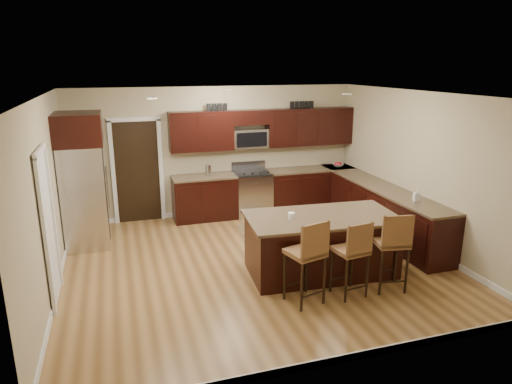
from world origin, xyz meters
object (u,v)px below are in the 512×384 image
object	(u,v)px
stool_left	(308,253)
stool_right	(393,243)
refrigerator	(83,179)
range	(252,193)
island	(321,246)
stool_mid	(353,250)

from	to	relation	value
stool_left	stool_right	size ratio (longest dim) A/B	1.02
stool_left	refrigerator	distance (m)	4.28
range	refrigerator	xyz separation A→B (m)	(-3.30, -0.77, 0.73)
range	island	xyz separation A→B (m)	(0.19, -3.05, -0.04)
stool_mid	stool_right	xyz separation A→B (m)	(0.61, -0.00, 0.04)
island	stool_mid	bearing A→B (deg)	-80.63
island	refrigerator	bearing A→B (deg)	150.97
range	stool_left	size ratio (longest dim) A/B	0.93
island	stool_mid	world-z (taller)	stool_mid
island	stool_mid	distance (m)	0.89
range	stool_mid	distance (m)	3.91
stool_left	stool_mid	xyz separation A→B (m)	(0.67, 0.00, -0.05)
stool_left	stool_mid	distance (m)	0.67
island	stool_left	distance (m)	1.08
range	stool_left	bearing A→B (deg)	-95.93
stool_mid	refrigerator	world-z (taller)	refrigerator
stool_mid	stool_right	size ratio (longest dim) A/B	0.94
range	stool_mid	world-z (taller)	range
range	stool_left	world-z (taller)	stool_left
island	stool_left	xyz separation A→B (m)	(-0.59, -0.85, 0.31)
stool_left	stool_mid	size ratio (longest dim) A/B	1.08
stool_right	stool_left	bearing A→B (deg)	-169.27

